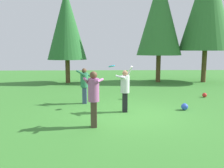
{
  "coord_description": "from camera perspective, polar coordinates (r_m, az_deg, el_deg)",
  "views": [
    {
      "loc": [
        -0.98,
        -8.34,
        2.34
      ],
      "look_at": [
        -0.67,
        0.68,
        1.05
      ],
      "focal_mm": 37.27,
      "sensor_mm": 36.0,
      "label": 1
    }
  ],
  "objects": [
    {
      "name": "frisbee",
      "position": [
        9.43,
        -0.05,
        4.4
      ],
      "size": [
        0.38,
        0.38,
        0.09
      ],
      "color": "#2393D1"
    },
    {
      "name": "person_thrower",
      "position": [
        8.87,
        3.2,
        -0.83
      ],
      "size": [
        0.66,
        0.66,
        1.78
      ],
      "rotation": [
        0.0,
        0.0,
        2.19
      ],
      "color": "black",
      "rests_on": "ground_plane"
    },
    {
      "name": "person_bystander",
      "position": [
        7.09,
        -4.53,
        -2.52
      ],
      "size": [
        0.61,
        0.68,
        1.73
      ],
      "rotation": [
        0.0,
        0.0,
        1.31
      ],
      "color": "#4C382D",
      "rests_on": "ground_plane"
    },
    {
      "name": "ball_white",
      "position": [
        11.37,
        3.09,
        -3.16
      ],
      "size": [
        0.23,
        0.23,
        0.23
      ],
      "primitive_type": "sphere",
      "color": "white",
      "rests_on": "ground_plane"
    },
    {
      "name": "ball_red",
      "position": [
        12.73,
        21.76,
        -2.53
      ],
      "size": [
        0.23,
        0.23,
        0.23
      ],
      "primitive_type": "sphere",
      "color": "red",
      "rests_on": "ground_plane"
    },
    {
      "name": "tree_left",
      "position": [
        17.41,
        -11.1,
        14.1
      ],
      "size": [
        2.81,
        2.81,
        6.72
      ],
      "color": "brown",
      "rests_on": "ground_plane"
    },
    {
      "name": "person_catcher",
      "position": [
        10.37,
        -6.8,
        0.29
      ],
      "size": [
        0.72,
        0.7,
        1.58
      ],
      "rotation": [
        0.0,
        0.0,
        -0.62
      ],
      "color": "#38476B",
      "rests_on": "ground_plane"
    },
    {
      "name": "ground_plane",
      "position": [
        8.72,
        4.58,
        -7.47
      ],
      "size": [
        40.0,
        40.0,
        0.0
      ],
      "primitive_type": "plane",
      "color": "#387A2D"
    },
    {
      "name": "tree_far_right",
      "position": [
        19.12,
        22.37,
        17.88
      ],
      "size": [
        3.86,
        3.86,
        9.23
      ],
      "color": "brown",
      "rests_on": "ground_plane"
    },
    {
      "name": "ball_blue",
      "position": [
        9.73,
        17.38,
        -5.34
      ],
      "size": [
        0.27,
        0.27,
        0.27
      ],
      "primitive_type": "sphere",
      "color": "blue",
      "rests_on": "ground_plane"
    },
    {
      "name": "tree_right",
      "position": [
        18.07,
        11.63,
        16.25
      ],
      "size": [
        3.31,
        3.31,
        7.91
      ],
      "color": "brown",
      "rests_on": "ground_plane"
    }
  ]
}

